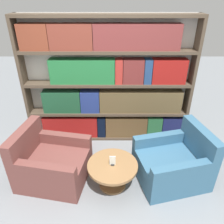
# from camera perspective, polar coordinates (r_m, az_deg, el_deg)

# --- Properties ---
(ground_plane) EXTENTS (14.00, 14.00, 0.00)m
(ground_plane) POSITION_cam_1_polar(r_m,az_deg,el_deg) (3.29, -1.41, -19.50)
(ground_plane) COLOR gray
(bookshelf) EXTENTS (2.84, 0.30, 2.17)m
(bookshelf) POSITION_cam_1_polar(r_m,az_deg,el_deg) (3.75, -0.79, 7.06)
(bookshelf) COLOR silver
(bookshelf) RESTS_ON ground_plane
(armchair_left) EXTENTS (1.07, 0.96, 0.81)m
(armchair_left) POSITION_cam_1_polar(r_m,az_deg,el_deg) (3.37, -15.75, -12.79)
(armchair_left) COLOR brown
(armchair_left) RESTS_ON ground_plane
(armchair_right) EXTENTS (1.10, 1.00, 0.81)m
(armchair_right) POSITION_cam_1_polar(r_m,az_deg,el_deg) (3.38, 15.74, -12.71)
(armchair_right) COLOR #386684
(armchair_right) RESTS_ON ground_plane
(coffee_table) EXTENTS (0.70, 0.70, 0.39)m
(coffee_table) POSITION_cam_1_polar(r_m,az_deg,el_deg) (3.14, 0.03, -15.00)
(coffee_table) COLOR olive
(coffee_table) RESTS_ON ground_plane
(table_sign) EXTENTS (0.08, 0.06, 0.15)m
(table_sign) POSITION_cam_1_polar(r_m,az_deg,el_deg) (3.02, 0.03, -12.70)
(table_sign) COLOR black
(table_sign) RESTS_ON coffee_table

